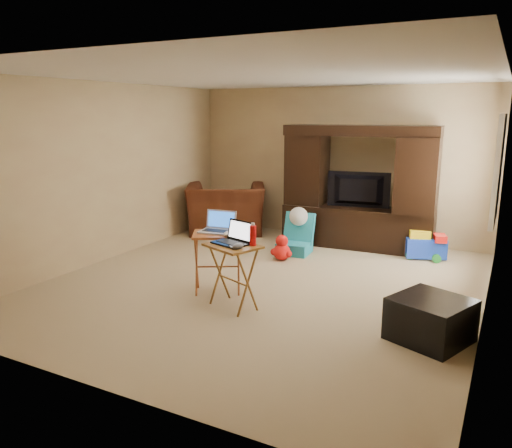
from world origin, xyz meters
The scene contains 22 objects.
floor centered at (0.00, 0.00, 0.00)m, with size 5.50×5.50×0.00m, color tan.
ceiling centered at (0.00, 0.00, 2.50)m, with size 5.50×5.50×0.00m, color silver.
wall_back centered at (0.00, 2.75, 1.25)m, with size 5.00×5.00×0.00m, color tan.
wall_front centered at (0.00, -2.75, 1.25)m, with size 5.00×5.00×0.00m, color tan.
wall_left centered at (-2.50, 0.00, 1.25)m, with size 5.50×5.50×0.00m, color tan.
wall_right centered at (2.50, 0.00, 1.25)m, with size 5.50×5.50×0.00m, color tan.
window_pane centered at (2.48, 1.55, 1.40)m, with size 1.20×1.20×0.00m, color white.
window_frame centered at (2.46, 1.55, 1.40)m, with size 0.06×1.14×1.34m, color white.
entertainment_center centered at (0.52, 2.26, 0.95)m, with size 2.32×0.58×1.89m, color black.
television centered at (0.52, 2.21, 0.91)m, with size 0.96×0.13×0.55m, color black.
recliner centered at (-1.81, 2.14, 0.43)m, with size 1.32×1.16×0.86m, color #451C0E.
child_rocker centered at (-0.19, 1.43, 0.31)m, with size 0.46×0.52×0.61m, color teal, non-canonical shape.
plush_toy centered at (-0.22, 1.02, 0.19)m, with size 0.34×0.28×0.38m, color red, non-canonical shape.
push_toy centered at (1.60, 2.07, 0.21)m, with size 0.57×0.41×0.43m, color blue, non-canonical shape.
ottoman centered at (2.09, -0.69, 0.20)m, with size 0.63×0.63×0.41m, color black.
tray_table_left centered at (-0.35, -0.51, 0.36)m, with size 0.55×0.44×0.72m, color #9E5126.
tray_table_right centered at (0.05, -0.84, 0.35)m, with size 0.54×0.43×0.71m, color #8F5E22.
laptop_left centered at (-0.38, -0.48, 0.84)m, with size 0.38×0.31×0.24m, color #ABAAAF.
laptop_right centered at (0.01, -0.82, 0.83)m, with size 0.37×0.30×0.24m, color black.
mouse_left centered at (-0.16, -0.58, 0.75)m, with size 0.09×0.15×0.06m, color white.
mouse_right centered at (0.18, -0.96, 0.73)m, with size 0.09×0.14×0.06m, color #434248.
water_bottle centered at (0.25, -0.76, 0.81)m, with size 0.07×0.07×0.22m, color red.
Camera 1 is at (2.64, -5.28, 2.08)m, focal length 35.00 mm.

